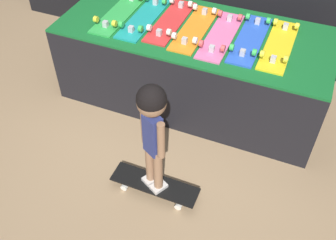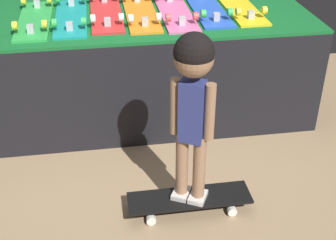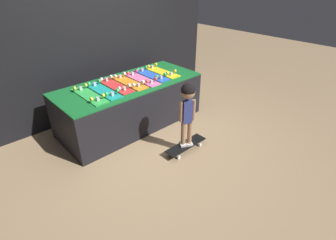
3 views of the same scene
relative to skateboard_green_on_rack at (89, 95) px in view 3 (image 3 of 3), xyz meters
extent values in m
plane|color=#9E7F5B|center=(0.70, -0.62, -0.75)|extent=(16.00, 16.00, 0.00)
cube|color=black|center=(0.70, 0.84, 0.64)|extent=(4.89, 0.10, 2.78)
cube|color=black|center=(0.70, 0.02, -0.40)|extent=(2.32, 0.99, 0.72)
cube|color=#146028|center=(0.70, 0.02, -0.03)|extent=(2.32, 0.99, 0.02)
cube|color=green|center=(0.00, 0.00, -0.01)|extent=(0.21, 0.75, 0.01)
cube|color=#B7B7BC|center=(0.00, 0.25, 0.02)|extent=(0.04, 0.04, 0.05)
cylinder|color=yellow|center=(0.09, 0.25, 0.05)|extent=(0.03, 0.05, 0.05)
cylinder|color=yellow|center=(-0.09, 0.25, 0.05)|extent=(0.03, 0.05, 0.05)
cube|color=#B7B7BC|center=(0.00, -0.25, 0.02)|extent=(0.04, 0.04, 0.05)
cylinder|color=yellow|center=(0.09, -0.25, 0.05)|extent=(0.03, 0.05, 0.05)
cylinder|color=yellow|center=(-0.09, -0.25, 0.05)|extent=(0.03, 0.05, 0.05)
cube|color=teal|center=(0.23, 0.01, -0.01)|extent=(0.21, 0.75, 0.01)
cube|color=#B7B7BC|center=(0.23, 0.26, 0.02)|extent=(0.04, 0.04, 0.05)
cylinder|color=green|center=(0.32, 0.26, 0.05)|extent=(0.03, 0.05, 0.05)
cylinder|color=green|center=(0.15, 0.26, 0.05)|extent=(0.03, 0.05, 0.05)
cube|color=#B7B7BC|center=(0.23, -0.24, 0.02)|extent=(0.04, 0.04, 0.05)
cylinder|color=green|center=(0.32, -0.24, 0.05)|extent=(0.03, 0.05, 0.05)
cylinder|color=green|center=(0.15, -0.24, 0.05)|extent=(0.03, 0.05, 0.05)
cube|color=red|center=(0.47, 0.05, -0.01)|extent=(0.21, 0.75, 0.01)
cube|color=#B7B7BC|center=(0.47, 0.30, 0.02)|extent=(0.04, 0.04, 0.05)
cylinder|color=white|center=(0.56, 0.30, 0.05)|extent=(0.03, 0.05, 0.05)
cylinder|color=white|center=(0.38, 0.30, 0.05)|extent=(0.03, 0.05, 0.05)
cube|color=#B7B7BC|center=(0.47, -0.20, 0.02)|extent=(0.04, 0.04, 0.05)
cylinder|color=white|center=(0.56, -0.20, 0.05)|extent=(0.03, 0.05, 0.05)
cylinder|color=white|center=(0.38, -0.20, 0.05)|extent=(0.03, 0.05, 0.05)
cube|color=orange|center=(0.70, 0.02, -0.01)|extent=(0.21, 0.75, 0.01)
cube|color=#B7B7BC|center=(0.70, 0.27, 0.02)|extent=(0.04, 0.04, 0.05)
cylinder|color=white|center=(0.79, 0.27, 0.05)|extent=(0.03, 0.05, 0.05)
cylinder|color=white|center=(0.61, 0.27, 0.05)|extent=(0.03, 0.05, 0.05)
cube|color=#B7B7BC|center=(0.70, -0.23, 0.02)|extent=(0.04, 0.04, 0.05)
cylinder|color=white|center=(0.79, -0.23, 0.05)|extent=(0.03, 0.05, 0.05)
cylinder|color=white|center=(0.61, -0.23, 0.05)|extent=(0.03, 0.05, 0.05)
cube|color=pink|center=(0.94, 0.00, -0.01)|extent=(0.21, 0.75, 0.01)
cube|color=#B7B7BC|center=(0.94, 0.25, 0.02)|extent=(0.04, 0.04, 0.05)
cylinder|color=#D84C4C|center=(1.02, 0.25, 0.05)|extent=(0.03, 0.05, 0.05)
cylinder|color=#D84C4C|center=(0.85, 0.25, 0.05)|extent=(0.03, 0.05, 0.05)
cube|color=#B7B7BC|center=(0.94, -0.25, 0.02)|extent=(0.04, 0.04, 0.05)
cylinder|color=#D84C4C|center=(1.02, -0.25, 0.05)|extent=(0.03, 0.05, 0.05)
cylinder|color=#D84C4C|center=(0.85, -0.25, 0.05)|extent=(0.03, 0.05, 0.05)
cube|color=blue|center=(1.17, 0.04, -0.01)|extent=(0.21, 0.75, 0.01)
cube|color=#B7B7BC|center=(1.17, 0.29, 0.02)|extent=(0.04, 0.04, 0.05)
cylinder|color=green|center=(1.26, 0.29, 0.05)|extent=(0.03, 0.05, 0.05)
cylinder|color=green|center=(1.08, 0.29, 0.05)|extent=(0.03, 0.05, 0.05)
cube|color=#B7B7BC|center=(1.17, -0.21, 0.02)|extent=(0.04, 0.04, 0.05)
cylinder|color=green|center=(1.26, -0.21, 0.05)|extent=(0.03, 0.05, 0.05)
cylinder|color=green|center=(1.08, -0.21, 0.05)|extent=(0.03, 0.05, 0.05)
cube|color=yellow|center=(1.40, 0.04, -0.01)|extent=(0.21, 0.75, 0.01)
cube|color=#B7B7BC|center=(1.40, 0.29, 0.02)|extent=(0.04, 0.04, 0.05)
cylinder|color=yellow|center=(1.49, 0.29, 0.05)|extent=(0.03, 0.05, 0.05)
cylinder|color=yellow|center=(1.32, 0.29, 0.05)|extent=(0.03, 0.05, 0.05)
cube|color=#B7B7BC|center=(1.40, -0.20, 0.02)|extent=(0.04, 0.04, 0.05)
cylinder|color=yellow|center=(1.49, -0.20, 0.05)|extent=(0.03, 0.05, 0.05)
cylinder|color=yellow|center=(1.32, -0.20, 0.05)|extent=(0.03, 0.05, 0.05)
cube|color=black|center=(0.83, -1.13, -0.67)|extent=(0.68, 0.18, 0.01)
cube|color=#B7B7BC|center=(1.05, -1.13, -0.70)|extent=(0.04, 0.04, 0.05)
cylinder|color=white|center=(1.05, -1.05, -0.73)|extent=(0.05, 0.03, 0.05)
cylinder|color=white|center=(1.05, -1.21, -0.73)|extent=(0.05, 0.03, 0.05)
cube|color=#B7B7BC|center=(0.60, -1.13, -0.70)|extent=(0.04, 0.04, 0.05)
cylinder|color=white|center=(0.60, -1.05, -0.73)|extent=(0.05, 0.03, 0.05)
cylinder|color=white|center=(0.60, -1.21, -0.73)|extent=(0.05, 0.03, 0.05)
cube|color=silver|center=(0.87, -1.15, -0.65)|extent=(0.13, 0.14, 0.03)
cylinder|color=#997051|center=(0.87, -1.15, -0.45)|extent=(0.07, 0.07, 0.38)
cube|color=silver|center=(0.79, -1.11, -0.65)|extent=(0.13, 0.14, 0.03)
cylinder|color=#997051|center=(0.79, -1.11, -0.45)|extent=(0.07, 0.07, 0.38)
cube|color=navy|center=(0.83, -1.13, -0.12)|extent=(0.15, 0.13, 0.33)
cylinder|color=#997051|center=(0.90, -1.17, -0.11)|extent=(0.05, 0.05, 0.30)
cylinder|color=#997051|center=(0.75, -1.09, -0.11)|extent=(0.05, 0.05, 0.30)
sphere|color=#997051|center=(0.83, -1.13, 0.16)|extent=(0.19, 0.19, 0.19)
sphere|color=black|center=(0.83, -1.13, 0.19)|extent=(0.19, 0.19, 0.19)
camera|label=1|loc=(1.60, -2.73, 1.76)|focal=42.00mm
camera|label=2|loc=(0.41, -3.05, 1.03)|focal=50.00mm
camera|label=3|loc=(-1.47, -3.24, 1.54)|focal=28.00mm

